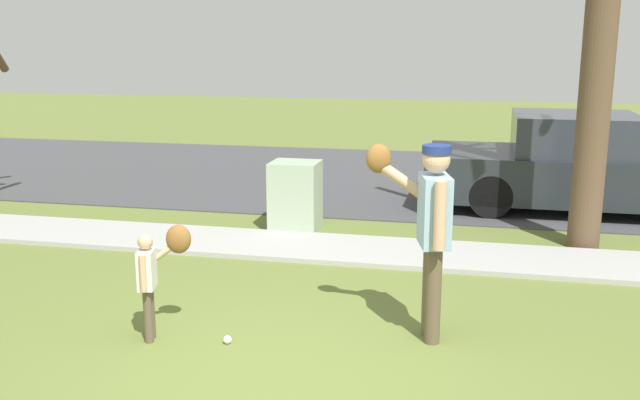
{
  "coord_description": "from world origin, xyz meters",
  "views": [
    {
      "loc": [
        1.38,
        -4.77,
        2.57
      ],
      "look_at": [
        -0.14,
        2.07,
        1.0
      ],
      "focal_mm": 39.7,
      "sensor_mm": 36.0,
      "label": 1
    }
  ],
  "objects": [
    {
      "name": "ground_plane",
      "position": [
        0.0,
        3.5,
        0.0
      ],
      "size": [
        48.0,
        48.0,
        0.0
      ],
      "primitive_type": "plane",
      "color": "olive"
    },
    {
      "name": "sidewalk_strip",
      "position": [
        0.0,
        3.6,
        0.03
      ],
      "size": [
        36.0,
        1.2,
        0.06
      ],
      "primitive_type": "cube",
      "color": "#A3A39E",
      "rests_on": "ground"
    },
    {
      "name": "road_surface",
      "position": [
        0.0,
        8.6,
        0.01
      ],
      "size": [
        36.0,
        6.8,
        0.02
      ],
      "primitive_type": "cube",
      "color": "#424244",
      "rests_on": "ground"
    },
    {
      "name": "person_adult",
      "position": [
        1.02,
        1.16,
        1.08
      ],
      "size": [
        0.79,
        0.6,
        1.73
      ],
      "rotation": [
        0.0,
        0.0,
        -2.91
      ],
      "color": "brown",
      "rests_on": "ground"
    },
    {
      "name": "person_child",
      "position": [
        -1.28,
        0.64,
        0.66
      ],
      "size": [
        0.43,
        0.46,
        1.01
      ],
      "rotation": [
        0.0,
        0.0,
        0.23
      ],
      "color": "brown",
      "rests_on": "ground"
    },
    {
      "name": "baseball",
      "position": [
        -0.65,
        0.65,
        0.04
      ],
      "size": [
        0.07,
        0.07,
        0.07
      ],
      "primitive_type": "sphere",
      "color": "white",
      "rests_on": "ground"
    },
    {
      "name": "utility_cabinet",
      "position": [
        -1.02,
        4.46,
        0.48
      ],
      "size": [
        0.65,
        0.58,
        0.97
      ],
      "primitive_type": "cube",
      "color": "#9EB293",
      "rests_on": "ground"
    },
    {
      "name": "parked_pickup_dark",
      "position": [
        3.16,
        6.61,
        0.67
      ],
      "size": [
        5.2,
        1.95,
        1.48
      ],
      "color": "#23282D",
      "rests_on": "road_surface"
    }
  ]
}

